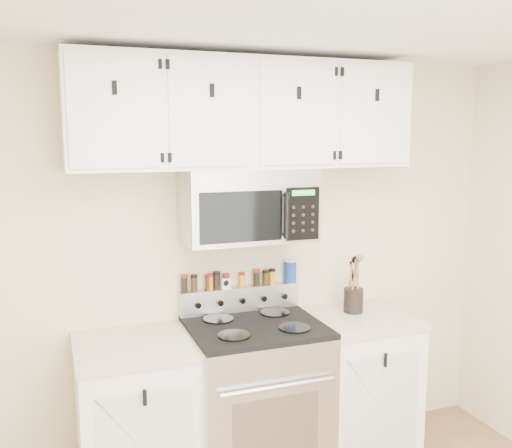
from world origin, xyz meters
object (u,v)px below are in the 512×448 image
at_px(range, 255,399).
at_px(utensil_crock, 353,298).
at_px(salt_canister, 290,271).
at_px(microwave, 248,205).

xyz_separation_m(range, utensil_crock, (0.69, 0.09, 0.52)).
xyz_separation_m(range, salt_canister, (0.34, 0.28, 0.69)).
bearing_deg(microwave, range, -90.23).
height_order(range, microwave, microwave).
relative_size(microwave, utensil_crock, 2.13).
bearing_deg(salt_canister, utensil_crock, -28.50).
height_order(microwave, utensil_crock, microwave).
distance_m(range, microwave, 1.15).
relative_size(range, utensil_crock, 3.08).
distance_m(microwave, salt_canister, 0.59).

